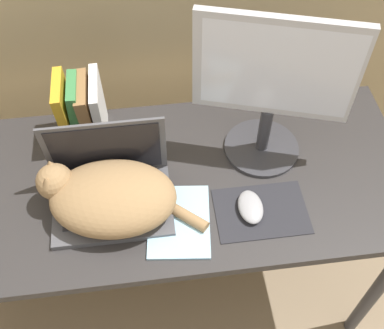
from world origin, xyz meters
The scene contains 8 objects.
desk centered at (0.00, 0.30, 0.67)m, with size 1.46×0.61×0.75m.
laptop centered at (-0.14, 0.26, 0.80)m, with size 0.33×0.23×0.25m.
cat centered at (-0.14, 0.22, 0.83)m, with size 0.45×0.28×0.15m.
external_monitor centered at (0.31, 0.38, 1.01)m, with size 0.41×0.23×0.47m.
mousepad centered at (0.26, 0.16, 0.76)m, with size 0.25×0.17×0.00m.
computer_mouse centered at (0.23, 0.17, 0.77)m, with size 0.07×0.11×0.03m.
book_row centered at (-0.21, 0.50, 0.86)m, with size 0.13×0.16×0.22m.
notepad centered at (0.03, 0.16, 0.76)m, with size 0.19×0.25×0.01m.
Camera 1 is at (-0.02, -0.51, 1.89)m, focal length 45.00 mm.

